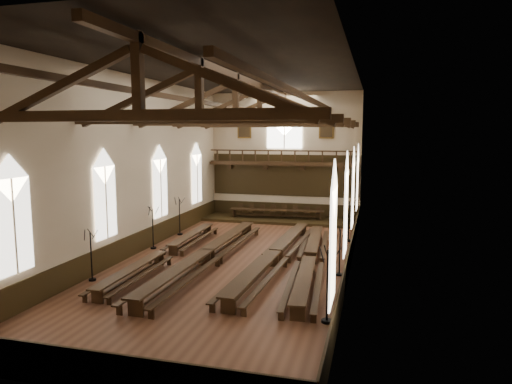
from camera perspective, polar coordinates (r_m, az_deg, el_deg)
ground at (r=24.86m, az=-2.43°, el=-8.58°), size 26.00×26.00×0.00m
room_walls at (r=23.89m, az=-2.52°, el=6.47°), size 26.00×26.00×26.00m
wainscot_band at (r=24.70m, az=-2.44°, el=-7.25°), size 12.00×26.00×1.20m
side_windows at (r=24.09m, az=-2.48°, el=-0.01°), size 11.85×19.80×4.50m
end_window at (r=36.40m, az=3.57°, el=8.03°), size 2.80×0.12×3.80m
minstrels_gallery at (r=36.29m, az=3.46°, el=2.79°), size 11.80×1.24×3.70m
portraits at (r=36.40m, az=3.57°, el=7.84°), size 7.75×0.09×1.45m
roof_trusses at (r=23.92m, az=-2.55°, el=10.68°), size 11.70×25.70×2.80m
refectory_row_a at (r=25.34m, az=-11.17°, el=-7.27°), size 1.46×13.65×0.67m
refectory_row_b at (r=24.21m, az=-6.15°, el=-7.61°), size 1.79×15.01×0.81m
refectory_row_c at (r=24.11m, az=2.43°, el=-7.71°), size 1.87×14.65×0.77m
refectory_row_d at (r=23.62m, az=6.71°, el=-8.17°), size 1.94×14.20×0.72m
dais at (r=35.65m, az=2.57°, el=-3.46°), size 11.40×3.13×0.21m
high_table at (r=35.52m, az=2.57°, el=-2.37°), size 7.37×1.35×0.69m
high_chairs at (r=36.23m, az=2.81°, el=-2.31°), size 6.72×0.43×0.92m
candelabrum_left_near at (r=22.79m, az=-19.85°, el=-8.59°), size 0.65×0.75×2.45m
candelabrum_left_mid at (r=27.81m, az=-12.74°, el=-5.38°), size 0.76×0.74×2.55m
candelabrum_left_far at (r=31.15m, az=-9.51°, el=-3.89°), size 0.75×0.77×2.58m
candelabrum_right_near at (r=17.14m, az=8.89°, el=-13.15°), size 0.82×0.87×2.87m
candelabrum_right_mid at (r=22.59m, az=10.40°, el=-8.45°), size 0.72×0.70×2.40m
candelabrum_right_far at (r=29.49m, az=11.49°, el=-4.50°), size 0.78×0.82×2.72m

